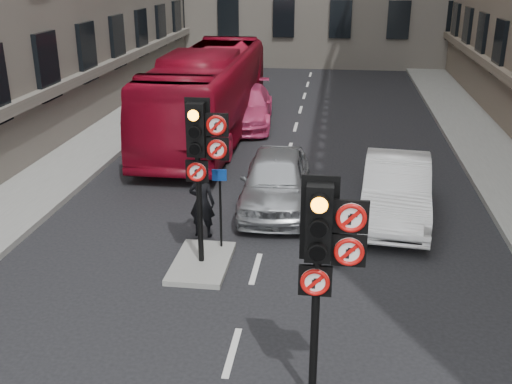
% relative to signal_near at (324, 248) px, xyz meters
% --- Properties ---
extents(pavement_left, '(3.00, 50.00, 0.16)m').
position_rel_signal_near_xyz_m(pavement_left, '(-8.69, 11.01, -2.50)').
color(pavement_left, gray).
rests_on(pavement_left, ground).
extents(centre_island, '(1.20, 2.00, 0.12)m').
position_rel_signal_near_xyz_m(centre_island, '(-2.69, 4.01, -2.52)').
color(centre_island, gray).
rests_on(centre_island, ground).
extents(signal_near, '(0.91, 0.40, 3.58)m').
position_rel_signal_near_xyz_m(signal_near, '(0.00, 0.00, 0.00)').
color(signal_near, black).
rests_on(signal_near, ground).
extents(signal_far, '(0.91, 0.40, 3.58)m').
position_rel_signal_near_xyz_m(signal_far, '(-2.60, 4.00, 0.12)').
color(signal_far, black).
rests_on(signal_far, centre_island).
extents(car_silver, '(1.92, 4.51, 1.52)m').
position_rel_signal_near_xyz_m(car_silver, '(-1.43, 7.58, -1.82)').
color(car_silver, '#94979B').
rests_on(car_silver, ground).
extents(car_white, '(2.06, 4.83, 1.55)m').
position_rel_signal_near_xyz_m(car_white, '(1.70, 7.31, -1.81)').
color(car_white, white).
rests_on(car_white, ground).
extents(car_pink, '(2.56, 5.38, 1.51)m').
position_rel_signal_near_xyz_m(car_pink, '(-3.55, 16.14, -1.83)').
color(car_pink, '#DA4078').
rests_on(car_pink, ground).
extents(bus_red, '(2.77, 11.70, 3.26)m').
position_rel_signal_near_xyz_m(bus_red, '(-4.66, 14.29, -0.95)').
color(bus_red, maroon).
rests_on(bus_red, ground).
extents(motorcycle, '(0.77, 1.92, 1.12)m').
position_rel_signal_near_xyz_m(motorcycle, '(0.17, 5.01, -2.02)').
color(motorcycle, black).
rests_on(motorcycle, ground).
extents(motorcyclist, '(0.66, 0.46, 1.72)m').
position_rel_signal_near_xyz_m(motorcyclist, '(-2.98, 5.51, -1.72)').
color(motorcyclist, black).
rests_on(motorcyclist, ground).
extents(info_sign, '(0.32, 0.11, 1.87)m').
position_rel_signal_near_xyz_m(info_sign, '(-2.39, 4.74, -1.25)').
color(info_sign, black).
rests_on(info_sign, centre_island).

